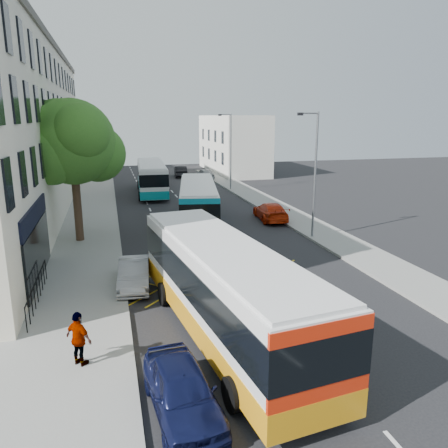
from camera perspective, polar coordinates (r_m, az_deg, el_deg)
ground at (r=16.83m, az=9.90°, el=-14.18°), size 120.00×120.00×0.00m
pavement_left at (r=29.53m, az=-18.25°, el=-2.12°), size 5.00×70.00×0.15m
pavement_right at (r=32.60m, az=11.01°, el=-0.20°), size 3.00×70.00×0.15m
terrace_main at (r=38.67m, az=-26.56°, el=10.82°), size 8.30×45.00×13.50m
terrace_far at (r=68.89m, az=-21.45°, el=10.56°), size 8.00×20.00×10.00m
building_right at (r=63.96m, az=1.08°, el=10.41°), size 6.00×18.00×8.00m
street_tree at (r=28.50m, az=-19.23°, el=9.97°), size 6.30×5.70×8.80m
lamp_near at (r=28.57m, az=11.66°, el=7.08°), size 1.45×0.15×8.00m
lamp_far at (r=47.25m, az=0.77°, el=9.94°), size 1.45×0.15×8.00m
railings at (r=20.29m, az=-23.22°, el=-7.90°), size 0.08×5.60×1.14m
bus_near at (r=15.92m, az=-0.02°, el=-8.39°), size 4.39×12.58×3.47m
bus_mid at (r=32.47m, az=-3.40°, el=2.82°), size 4.52×11.38×3.12m
bus_far at (r=46.05m, az=-9.44°, el=6.02°), size 3.33×11.68×3.25m
motorbike at (r=14.87m, az=7.76°, el=-13.90°), size 0.80×2.29×2.04m
parked_car_blue at (r=12.61m, az=-5.50°, el=-20.77°), size 2.01×4.24×1.40m
parked_car_silver at (r=21.11m, az=-11.68°, el=-6.37°), size 1.73×4.09×1.31m
red_hatchback at (r=34.06m, az=6.09°, el=1.65°), size 2.38×4.92×1.38m
distant_car_grey at (r=52.73m, az=-8.74°, el=5.87°), size 2.21×4.78×1.33m
distant_car_silver at (r=56.23m, az=-2.51°, el=6.56°), size 1.95×4.28×1.42m
distant_car_dark at (r=59.02m, az=-5.70°, el=6.86°), size 1.95×4.52×1.45m
pedestrian_far at (r=14.92m, az=-18.42°, el=-14.04°), size 1.06×1.06×1.80m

